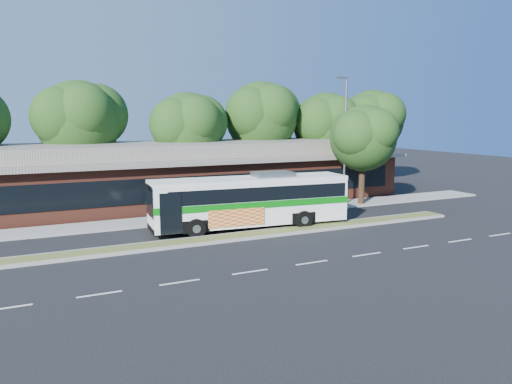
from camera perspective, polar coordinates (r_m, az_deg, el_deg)
ground at (r=26.39m, az=0.57°, el=-5.29°), size 120.00×120.00×0.00m
median_strip at (r=26.90m, az=0.00°, el=-4.86°), size 26.00×1.10×0.15m
sidewalk at (r=32.09m, az=-4.54°, el=-2.71°), size 44.00×2.60×0.12m
plaza_building at (r=37.93m, az=-8.22°, el=2.13°), size 33.20×11.20×4.45m
lamp_post at (r=35.78m, az=10.10°, el=6.16°), size 0.93×0.18×9.07m
tree_bg_b at (r=39.37m, az=-19.01°, el=7.85°), size 6.69×6.00×9.00m
tree_bg_c at (r=40.18m, az=-7.35°, el=7.46°), size 6.24×5.60×8.26m
tree_bg_d at (r=43.85m, az=1.05°, el=8.69°), size 6.91×6.20×9.37m
tree_bg_e at (r=46.02m, az=8.33°, el=7.76°), size 6.47×5.80×8.50m
tree_bg_f at (r=50.43m, az=13.40°, el=8.04°), size 6.69×6.00×8.92m
transit_bus at (r=28.38m, az=-0.58°, el=-0.64°), size 11.53×3.41×3.19m
sidewalk_tree at (r=36.76m, az=12.46°, el=6.22°), size 5.26×4.72×7.20m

